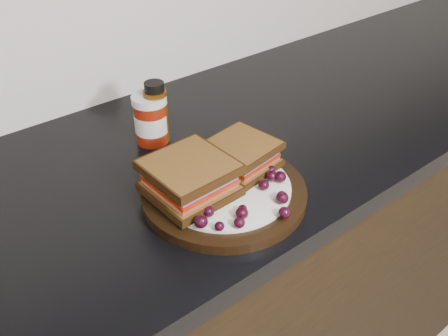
# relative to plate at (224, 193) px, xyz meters

# --- Properties ---
(countertop) EXTENTS (3.98, 0.60, 0.04)m
(countertop) POSITION_rel_plate_xyz_m (-0.14, 0.14, -0.03)
(countertop) COLOR black
(countertop) RESTS_ON base_cabinets
(plate) EXTENTS (0.28, 0.28, 0.02)m
(plate) POSITION_rel_plate_xyz_m (0.00, 0.00, 0.00)
(plate) COLOR black
(plate) RESTS_ON countertop
(sandwich_left) EXTENTS (0.13, 0.13, 0.06)m
(sandwich_left) POSITION_rel_plate_xyz_m (-0.05, 0.02, 0.04)
(sandwich_left) COLOR brown
(sandwich_left) RESTS_ON plate
(sandwich_right) EXTENTS (0.12, 0.12, 0.05)m
(sandwich_right) POSITION_rel_plate_xyz_m (0.06, 0.02, 0.04)
(sandwich_right) COLOR brown
(sandwich_right) RESTS_ON plate
(grape_0) EXTENTS (0.02, 0.02, 0.02)m
(grape_0) POSITION_rel_plate_xyz_m (-0.09, -0.06, 0.02)
(grape_0) COLOR black
(grape_0) RESTS_ON plate
(grape_1) EXTENTS (0.02, 0.02, 0.02)m
(grape_1) POSITION_rel_plate_xyz_m (-0.07, -0.05, 0.02)
(grape_1) COLOR black
(grape_1) RESTS_ON plate
(grape_2) EXTENTS (0.02, 0.02, 0.01)m
(grape_2) POSITION_rel_plate_xyz_m (-0.07, -0.08, 0.02)
(grape_2) COLOR black
(grape_2) RESTS_ON plate
(grape_3) EXTENTS (0.02, 0.02, 0.02)m
(grape_3) POSITION_rel_plate_xyz_m (-0.05, -0.09, 0.02)
(grape_3) COLOR black
(grape_3) RESTS_ON plate
(grape_4) EXTENTS (0.02, 0.02, 0.02)m
(grape_4) POSITION_rel_plate_xyz_m (-0.03, -0.08, 0.02)
(grape_4) COLOR black
(grape_4) RESTS_ON plate
(grape_5) EXTENTS (0.01, 0.01, 0.01)m
(grape_5) POSITION_rel_plate_xyz_m (-0.02, -0.07, 0.02)
(grape_5) COLOR black
(grape_5) RESTS_ON plate
(grape_6) EXTENTS (0.02, 0.02, 0.02)m
(grape_6) POSITION_rel_plate_xyz_m (0.02, -0.12, 0.02)
(grape_6) COLOR black
(grape_6) RESTS_ON plate
(grape_7) EXTENTS (0.02, 0.02, 0.02)m
(grape_7) POSITION_rel_plate_xyz_m (0.04, -0.09, 0.02)
(grape_7) COLOR black
(grape_7) RESTS_ON plate
(grape_8) EXTENTS (0.02, 0.02, 0.02)m
(grape_8) POSITION_rel_plate_xyz_m (0.05, -0.09, 0.02)
(grape_8) COLOR black
(grape_8) RESTS_ON plate
(grape_9) EXTENTS (0.02, 0.02, 0.02)m
(grape_9) POSITION_rel_plate_xyz_m (0.05, -0.05, 0.02)
(grape_9) COLOR black
(grape_9) RESTS_ON plate
(grape_10) EXTENTS (0.02, 0.02, 0.02)m
(grape_10) POSITION_rel_plate_xyz_m (0.08, -0.05, 0.02)
(grape_10) COLOR black
(grape_10) RESTS_ON plate
(grape_11) EXTENTS (0.02, 0.02, 0.02)m
(grape_11) POSITION_rel_plate_xyz_m (0.07, -0.04, 0.02)
(grape_11) COLOR black
(grape_11) RESTS_ON plate
(grape_12) EXTENTS (0.02, 0.02, 0.02)m
(grape_12) POSITION_rel_plate_xyz_m (0.09, -0.02, 0.02)
(grape_12) COLOR black
(grape_12) RESTS_ON plate
(grape_13) EXTENTS (0.02, 0.02, 0.02)m
(grape_13) POSITION_rel_plate_xyz_m (0.09, 0.00, 0.02)
(grape_13) COLOR black
(grape_13) RESTS_ON plate
(grape_14) EXTENTS (0.02, 0.02, 0.01)m
(grape_14) POSITION_rel_plate_xyz_m (0.08, 0.03, 0.02)
(grape_14) COLOR black
(grape_14) RESTS_ON plate
(grape_15) EXTENTS (0.02, 0.02, 0.02)m
(grape_15) POSITION_rel_plate_xyz_m (0.04, 0.02, 0.03)
(grape_15) COLOR black
(grape_15) RESTS_ON plate
(grape_16) EXTENTS (0.02, 0.02, 0.02)m
(grape_16) POSITION_rel_plate_xyz_m (-0.04, 0.05, 0.02)
(grape_16) COLOR black
(grape_16) RESTS_ON plate
(grape_17) EXTENTS (0.02, 0.02, 0.02)m
(grape_17) POSITION_rel_plate_xyz_m (-0.05, 0.04, 0.03)
(grape_17) COLOR black
(grape_17) RESTS_ON plate
(grape_18) EXTENTS (0.02, 0.02, 0.02)m
(grape_18) POSITION_rel_plate_xyz_m (-0.07, 0.04, 0.02)
(grape_18) COLOR black
(grape_18) RESTS_ON plate
(grape_19) EXTENTS (0.02, 0.02, 0.02)m
(grape_19) POSITION_rel_plate_xyz_m (-0.07, 0.02, 0.02)
(grape_19) COLOR black
(grape_19) RESTS_ON plate
(grape_20) EXTENTS (0.02, 0.02, 0.02)m
(grape_20) POSITION_rel_plate_xyz_m (-0.05, -0.00, 0.02)
(grape_20) COLOR black
(grape_20) RESTS_ON plate
(grape_21) EXTENTS (0.02, 0.02, 0.01)m
(grape_21) POSITION_rel_plate_xyz_m (-0.06, -0.01, 0.02)
(grape_21) COLOR black
(grape_21) RESTS_ON plate
(grape_22) EXTENTS (0.02, 0.02, 0.01)m
(grape_22) POSITION_rel_plate_xyz_m (-0.05, 0.03, 0.02)
(grape_22) COLOR black
(grape_22) RESTS_ON plate
(grape_23) EXTENTS (0.02, 0.02, 0.02)m
(grape_23) POSITION_rel_plate_xyz_m (-0.07, 0.03, 0.02)
(grape_23) COLOR black
(grape_23) RESTS_ON plate
(grape_24) EXTENTS (0.02, 0.02, 0.01)m
(grape_24) POSITION_rel_plate_xyz_m (-0.08, 0.01, 0.02)
(grape_24) COLOR black
(grape_24) RESTS_ON plate
(condiment_jar) EXTENTS (0.09, 0.09, 0.10)m
(condiment_jar) POSITION_rel_plate_xyz_m (0.00, 0.23, 0.04)
(condiment_jar) COLOR maroon
(condiment_jar) RESTS_ON countertop
(oil_bottle) EXTENTS (0.06, 0.06, 0.13)m
(oil_bottle) POSITION_rel_plate_xyz_m (0.01, 0.22, 0.05)
(oil_bottle) COLOR #452206
(oil_bottle) RESTS_ON countertop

